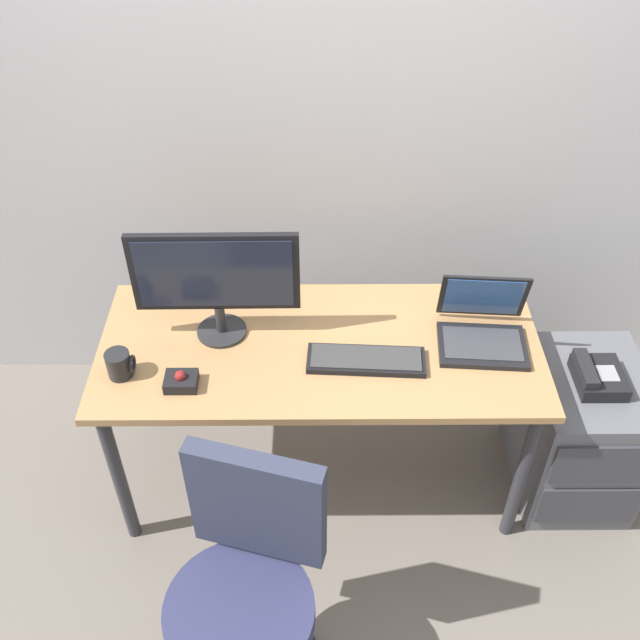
{
  "coord_description": "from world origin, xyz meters",
  "views": [
    {
      "loc": [
        -0.01,
        -1.89,
        2.53
      ],
      "look_at": [
        0.0,
        0.0,
        0.86
      ],
      "focal_mm": 40.82,
      "sensor_mm": 36.0,
      "label": 1
    }
  ],
  "objects_px": {
    "office_chair": "(248,603)",
    "coffee_mug": "(120,364)",
    "file_cabinet": "(577,432)",
    "monitor_main": "(215,278)",
    "desk_phone": "(597,376)",
    "keyboard": "(366,360)",
    "laptop": "(482,328)",
    "trackball_mouse": "(181,381)"
  },
  "relations": [
    {
      "from": "file_cabinet",
      "to": "trackball_mouse",
      "type": "bearing_deg",
      "value": -173.9
    },
    {
      "from": "desk_phone",
      "to": "keyboard",
      "type": "height_order",
      "value": "keyboard"
    },
    {
      "from": "laptop",
      "to": "trackball_mouse",
      "type": "xyz_separation_m",
      "value": [
        -1.05,
        -0.23,
        -0.03
      ]
    },
    {
      "from": "office_chair",
      "to": "coffee_mug",
      "type": "bearing_deg",
      "value": 124.09
    },
    {
      "from": "file_cabinet",
      "to": "keyboard",
      "type": "relative_size",
      "value": 1.42
    },
    {
      "from": "laptop",
      "to": "coffee_mug",
      "type": "xyz_separation_m",
      "value": [
        -1.26,
        -0.17,
        -0.0
      ]
    },
    {
      "from": "desk_phone",
      "to": "coffee_mug",
      "type": "xyz_separation_m",
      "value": [
        -1.69,
        -0.09,
        0.16
      ]
    },
    {
      "from": "trackball_mouse",
      "to": "monitor_main",
      "type": "bearing_deg",
      "value": 67.33
    },
    {
      "from": "file_cabinet",
      "to": "keyboard",
      "type": "xyz_separation_m",
      "value": [
        -0.86,
        -0.05,
        0.46
      ]
    },
    {
      "from": "laptop",
      "to": "trackball_mouse",
      "type": "distance_m",
      "value": 1.07
    },
    {
      "from": "office_chair",
      "to": "trackball_mouse",
      "type": "bearing_deg",
      "value": 111.52
    },
    {
      "from": "desk_phone",
      "to": "coffee_mug",
      "type": "distance_m",
      "value": 1.7
    },
    {
      "from": "monitor_main",
      "to": "office_chair",
      "type": "bearing_deg",
      "value": -81.37
    },
    {
      "from": "laptop",
      "to": "coffee_mug",
      "type": "relative_size",
      "value": 3.36
    },
    {
      "from": "keyboard",
      "to": "coffee_mug",
      "type": "xyz_separation_m",
      "value": [
        -0.84,
        -0.05,
        0.04
      ]
    },
    {
      "from": "trackball_mouse",
      "to": "coffee_mug",
      "type": "bearing_deg",
      "value": 165.88
    },
    {
      "from": "office_chair",
      "to": "coffee_mug",
      "type": "relative_size",
      "value": 9.87
    },
    {
      "from": "file_cabinet",
      "to": "coffee_mug",
      "type": "xyz_separation_m",
      "value": [
        -1.69,
        -0.11,
        0.49
      ]
    },
    {
      "from": "coffee_mug",
      "to": "office_chair",
      "type": "bearing_deg",
      "value": -55.91
    },
    {
      "from": "office_chair",
      "to": "laptop",
      "type": "bearing_deg",
      "value": 46.56
    },
    {
      "from": "coffee_mug",
      "to": "file_cabinet",
      "type": "bearing_deg",
      "value": 3.56
    },
    {
      "from": "keyboard",
      "to": "trackball_mouse",
      "type": "relative_size",
      "value": 3.79
    },
    {
      "from": "monitor_main",
      "to": "trackball_mouse",
      "type": "distance_m",
      "value": 0.37
    },
    {
      "from": "keyboard",
      "to": "trackball_mouse",
      "type": "height_order",
      "value": "trackball_mouse"
    },
    {
      "from": "desk_phone",
      "to": "keyboard",
      "type": "relative_size",
      "value": 0.48
    },
    {
      "from": "keyboard",
      "to": "monitor_main",
      "type": "bearing_deg",
      "value": 162.89
    },
    {
      "from": "desk_phone",
      "to": "monitor_main",
      "type": "relative_size",
      "value": 0.35
    },
    {
      "from": "file_cabinet",
      "to": "monitor_main",
      "type": "relative_size",
      "value": 1.03
    },
    {
      "from": "laptop",
      "to": "trackball_mouse",
      "type": "relative_size",
      "value": 3.0
    },
    {
      "from": "desk_phone",
      "to": "monitor_main",
      "type": "distance_m",
      "value": 1.42
    },
    {
      "from": "desk_phone",
      "to": "keyboard",
      "type": "distance_m",
      "value": 0.86
    },
    {
      "from": "monitor_main",
      "to": "file_cabinet",
      "type": "bearing_deg",
      "value": -4.41
    },
    {
      "from": "laptop",
      "to": "coffee_mug",
      "type": "bearing_deg",
      "value": -172.18
    },
    {
      "from": "monitor_main",
      "to": "coffee_mug",
      "type": "height_order",
      "value": "monitor_main"
    },
    {
      "from": "monitor_main",
      "to": "coffee_mug",
      "type": "bearing_deg",
      "value": -146.71
    },
    {
      "from": "keyboard",
      "to": "laptop",
      "type": "distance_m",
      "value": 0.44
    },
    {
      "from": "laptop",
      "to": "coffee_mug",
      "type": "height_order",
      "value": "laptop"
    },
    {
      "from": "desk_phone",
      "to": "coffee_mug",
      "type": "bearing_deg",
      "value": -176.98
    },
    {
      "from": "file_cabinet",
      "to": "keyboard",
      "type": "height_order",
      "value": "keyboard"
    },
    {
      "from": "laptop",
      "to": "trackball_mouse",
      "type": "bearing_deg",
      "value": -167.82
    },
    {
      "from": "monitor_main",
      "to": "keyboard",
      "type": "distance_m",
      "value": 0.59
    },
    {
      "from": "monitor_main",
      "to": "coffee_mug",
      "type": "relative_size",
      "value": 5.87
    }
  ]
}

